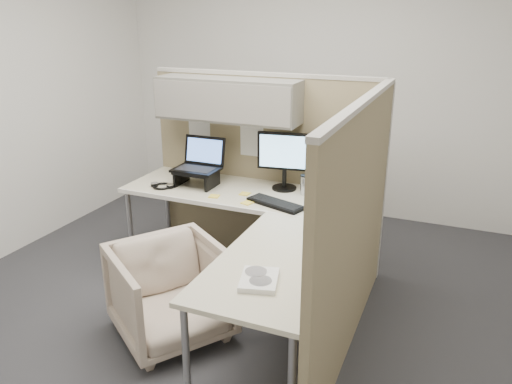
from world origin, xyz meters
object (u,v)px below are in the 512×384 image
at_px(office_chair, 171,288).
at_px(keyboard, 276,204).
at_px(monitor_left, 285,156).
at_px(desk, 252,219).

xyz_separation_m(office_chair, keyboard, (0.44, 0.80, 0.38)).
relative_size(office_chair, monitor_left, 1.53).
xyz_separation_m(desk, keyboard, (0.09, 0.22, 0.05)).
height_order(office_chair, keyboard, keyboard).
bearing_deg(desk, office_chair, -121.18).
bearing_deg(desk, monitor_left, 87.28).
distance_m(monitor_left, keyboard, 0.46).
bearing_deg(office_chair, monitor_left, 17.61).
relative_size(monitor_left, keyboard, 1.03).
relative_size(desk, monitor_left, 4.29).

